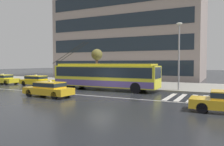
{
  "coord_description": "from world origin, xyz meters",
  "views": [
    {
      "loc": [
        10.1,
        -18.05,
        2.89
      ],
      "look_at": [
        -0.36,
        2.88,
        1.83
      ],
      "focal_mm": 36.41,
      "sensor_mm": 36.0,
      "label": 1
    }
  ],
  "objects": [
    {
      "name": "taxi_queued_behind_bus",
      "position": [
        -10.99,
        3.06,
        0.7
      ],
      "size": [
        4.36,
        1.83,
        1.39
      ],
      "color": "yellow",
      "rests_on": "ground_plane"
    },
    {
      "name": "crosswalk_stripe_inner_a",
      "position": [
        6.84,
        1.3,
        0.0
      ],
      "size": [
        0.44,
        4.4,
        0.01
      ],
      "primitive_type": "cube",
      "color": "beige",
      "rests_on": "ground_plane"
    },
    {
      "name": "trolleybus",
      "position": [
        -1.24,
        2.99,
        1.54
      ],
      "size": [
        12.53,
        2.54,
        5.19
      ],
      "color": "yellow",
      "rests_on": "ground_plane"
    },
    {
      "name": "crosswalk_stripe_edge_near",
      "position": [
        5.94,
        1.3,
        0.0
      ],
      "size": [
        0.44,
        4.4,
        0.01
      ],
      "primitive_type": "cube",
      "color": "beige",
      "rests_on": "ground_plane"
    },
    {
      "name": "lane_centre_line",
      "position": [
        0.0,
        -1.2,
        0.0
      ],
      "size": [
        72.0,
        0.14,
        0.01
      ],
      "primitive_type": "cube",
      "color": "silver",
      "rests_on": "ground_plane"
    },
    {
      "name": "street_lamp",
      "position": [
        5.92,
        5.26,
        4.12
      ],
      "size": [
        0.6,
        0.32,
        6.74
      ],
      "color": "gray",
      "rests_on": "sidewalk_slab"
    },
    {
      "name": "pedestrian_at_shelter",
      "position": [
        2.8,
        6.73,
        1.82
      ],
      "size": [
        1.25,
        1.25,
        2.05
      ],
      "color": "#202B46",
      "rests_on": "sidewalk_slab"
    },
    {
      "name": "ground_plane",
      "position": [
        0.0,
        0.0,
        0.0
      ],
      "size": [
        160.0,
        160.0,
        0.0
      ],
      "primitive_type": "plane",
      "color": "#24262B"
    },
    {
      "name": "crosswalk_stripe_center",
      "position": [
        7.74,
        1.3,
        0.0
      ],
      "size": [
        0.44,
        4.4,
        0.01
      ],
      "primitive_type": "cube",
      "color": "beige",
      "rests_on": "ground_plane"
    },
    {
      "name": "taxi_oncoming_near",
      "position": [
        -3.28,
        -3.3,
        0.7
      ],
      "size": [
        4.46,
        1.97,
        1.39
      ],
      "color": "gold",
      "rests_on": "ground_plane"
    },
    {
      "name": "taxi_far_behind",
      "position": [
        -16.82,
        2.78,
        0.7
      ],
      "size": [
        4.3,
        1.91,
        1.39
      ],
      "color": "yellow",
      "rests_on": "ground_plane"
    },
    {
      "name": "pedestrian_approaching_curb",
      "position": [
        -3.5,
        5.57,
        1.73
      ],
      "size": [
        1.33,
        1.33,
        2.03
      ],
      "color": "black",
      "rests_on": "sidewalk_slab"
    },
    {
      "name": "sidewalk_slab",
      "position": [
        0.0,
        9.59,
        0.07
      ],
      "size": [
        80.0,
        10.0,
        0.14
      ],
      "primitive_type": "cube",
      "color": "gray",
      "rests_on": "ground_plane"
    },
    {
      "name": "street_tree_bare",
      "position": [
        -4.52,
        6.91,
        3.71
      ],
      "size": [
        1.43,
        1.91,
        4.5
      ],
      "color": "brown",
      "rests_on": "sidewalk_slab"
    },
    {
      "name": "bus_shelter",
      "position": [
        -4.03,
        6.93,
        2.02
      ],
      "size": [
        3.97,
        1.61,
        2.54
      ],
      "color": "gray",
      "rests_on": "sidewalk_slab"
    },
    {
      "name": "office_tower_corner_left",
      "position": [
        -6.37,
        22.39,
        13.56
      ],
      "size": [
        26.83,
        13.12,
        27.1
      ],
      "color": "#A1918A",
      "rests_on": "ground_plane"
    },
    {
      "name": "crosswalk_stripe_inner_b",
      "position": [
        8.64,
        1.3,
        0.0
      ],
      "size": [
        0.44,
        4.4,
        0.01
      ],
      "primitive_type": "cube",
      "color": "beige",
      "rests_on": "ground_plane"
    }
  ]
}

